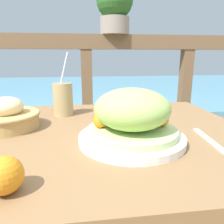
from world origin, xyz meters
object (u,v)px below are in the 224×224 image
object	(u,v)px
salad_plate	(132,119)
potted_plant	(115,6)
bread_basket	(7,116)
drink_glass	(63,99)

from	to	relation	value
salad_plate	potted_plant	distance (m)	1.01
bread_basket	potted_plant	xyz separation A→B (m)	(0.46, 0.73, 0.49)
salad_plate	potted_plant	bearing A→B (deg)	84.90
potted_plant	salad_plate	bearing A→B (deg)	-95.10
drink_glass	bread_basket	size ratio (longest dim) A/B	1.18
salad_plate	drink_glass	distance (m)	0.37
salad_plate	bread_basket	world-z (taller)	salad_plate
drink_glass	salad_plate	bearing A→B (deg)	-56.18
salad_plate	drink_glass	bearing A→B (deg)	123.82
drink_glass	potted_plant	distance (m)	0.80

